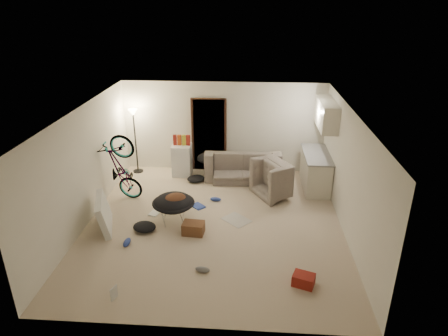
# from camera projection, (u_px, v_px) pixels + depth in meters

# --- Properties ---
(floor) EXTENTS (5.50, 6.00, 0.02)m
(floor) POSITION_uv_depth(u_px,v_px,m) (214.00, 224.00, 8.72)
(floor) COLOR beige
(floor) RESTS_ON ground
(ceiling) EXTENTS (5.50, 6.00, 0.02)m
(ceiling) POSITION_uv_depth(u_px,v_px,m) (213.00, 112.00, 7.73)
(ceiling) COLOR white
(ceiling) RESTS_ON wall_back
(wall_back) EXTENTS (5.50, 0.02, 2.50)m
(wall_back) POSITION_uv_depth(u_px,v_px,m) (224.00, 127.00, 10.98)
(wall_back) COLOR silver
(wall_back) RESTS_ON floor
(wall_front) EXTENTS (5.50, 0.02, 2.50)m
(wall_front) POSITION_uv_depth(u_px,v_px,m) (193.00, 259.00, 5.47)
(wall_front) COLOR silver
(wall_front) RESTS_ON floor
(wall_left) EXTENTS (0.02, 6.00, 2.50)m
(wall_left) POSITION_uv_depth(u_px,v_px,m) (83.00, 167.00, 8.40)
(wall_left) COLOR silver
(wall_left) RESTS_ON floor
(wall_right) EXTENTS (0.02, 6.00, 2.50)m
(wall_right) POSITION_uv_depth(u_px,v_px,m) (349.00, 175.00, 8.05)
(wall_right) COLOR silver
(wall_right) RESTS_ON floor
(doorway) EXTENTS (0.85, 0.10, 2.04)m
(doorway) POSITION_uv_depth(u_px,v_px,m) (209.00, 135.00, 11.06)
(doorway) COLOR black
(doorway) RESTS_ON floor
(door_trim) EXTENTS (0.97, 0.04, 2.10)m
(door_trim) POSITION_uv_depth(u_px,v_px,m) (209.00, 136.00, 11.03)
(door_trim) COLOR #361D13
(door_trim) RESTS_ON floor
(floor_lamp) EXTENTS (0.28, 0.28, 1.81)m
(floor_lamp) POSITION_uv_depth(u_px,v_px,m) (134.00, 127.00, 10.78)
(floor_lamp) COLOR black
(floor_lamp) RESTS_ON floor
(kitchen_counter) EXTENTS (0.60, 1.50, 0.88)m
(kitchen_counter) POSITION_uv_depth(u_px,v_px,m) (315.00, 171.00, 10.23)
(kitchen_counter) COLOR beige
(kitchen_counter) RESTS_ON floor
(counter_top) EXTENTS (0.64, 1.54, 0.04)m
(counter_top) POSITION_uv_depth(u_px,v_px,m) (317.00, 155.00, 10.04)
(counter_top) COLOR gray
(counter_top) RESTS_ON kitchen_counter
(kitchen_uppers) EXTENTS (0.38, 1.40, 0.65)m
(kitchen_uppers) POSITION_uv_depth(u_px,v_px,m) (326.00, 114.00, 9.62)
(kitchen_uppers) COLOR beige
(kitchen_uppers) RESTS_ON wall_right
(sofa) EXTENTS (2.06, 0.89, 0.59)m
(sofa) POSITION_uv_depth(u_px,v_px,m) (243.00, 167.00, 10.81)
(sofa) COLOR #333A33
(sofa) RESTS_ON floor
(armchair) EXTENTS (1.29, 1.34, 0.67)m
(armchair) POSITION_uv_depth(u_px,v_px,m) (282.00, 181.00, 9.93)
(armchair) COLOR #333A33
(armchair) RESTS_ON floor
(bicycle) EXTENTS (1.86, 1.05, 1.01)m
(bicycle) POSITION_uv_depth(u_px,v_px,m) (122.00, 182.00, 9.57)
(bicycle) COLOR black
(bicycle) RESTS_ON floor
(book_asset) EXTENTS (0.28, 0.25, 0.02)m
(book_asset) POSITION_uv_depth(u_px,v_px,m) (111.00, 302.00, 6.47)
(book_asset) COLOR maroon
(book_asset) RESTS_ON floor
(mini_fridge) EXTENTS (0.51, 0.51, 0.87)m
(mini_fridge) POSITION_uv_depth(u_px,v_px,m) (182.00, 160.00, 10.96)
(mini_fridge) COLOR white
(mini_fridge) RESTS_ON floor
(snack_box_0) EXTENTS (0.11, 0.09, 0.30)m
(snack_box_0) POSITION_uv_depth(u_px,v_px,m) (175.00, 140.00, 10.74)
(snack_box_0) COLOR maroon
(snack_box_0) RESTS_ON mini_fridge
(snack_box_1) EXTENTS (0.10, 0.08, 0.30)m
(snack_box_1) POSITION_uv_depth(u_px,v_px,m) (179.00, 140.00, 10.73)
(snack_box_1) COLOR #BE4917
(snack_box_1) RESTS_ON mini_fridge
(snack_box_2) EXTENTS (0.12, 0.10, 0.30)m
(snack_box_2) POSITION_uv_depth(u_px,v_px,m) (184.00, 140.00, 10.73)
(snack_box_2) COLOR gold
(snack_box_2) RESTS_ON mini_fridge
(snack_box_3) EXTENTS (0.11, 0.09, 0.30)m
(snack_box_3) POSITION_uv_depth(u_px,v_px,m) (188.00, 140.00, 10.72)
(snack_box_3) COLOR maroon
(snack_box_3) RESTS_ON mini_fridge
(saucer_chair) EXTENTS (0.92, 0.92, 0.65)m
(saucer_chair) POSITION_uv_depth(u_px,v_px,m) (174.00, 206.00, 8.64)
(saucer_chair) COLOR silver
(saucer_chair) RESTS_ON floor
(hoodie) EXTENTS (0.61, 0.57, 0.22)m
(hoodie) POSITION_uv_depth(u_px,v_px,m) (175.00, 199.00, 8.53)
(hoodie) COLOR #4E2B1A
(hoodie) RESTS_ON saucer_chair
(sofa_drape) EXTENTS (0.59, 0.49, 0.28)m
(sofa_drape) POSITION_uv_depth(u_px,v_px,m) (208.00, 158.00, 10.78)
(sofa_drape) COLOR black
(sofa_drape) RESTS_ON sofa
(tv_box) EXTENTS (0.58, 1.09, 0.71)m
(tv_box) POSITION_uv_depth(u_px,v_px,m) (104.00, 214.00, 8.41)
(tv_box) COLOR silver
(tv_box) RESTS_ON floor
(drink_case_a) EXTENTS (0.47, 0.35, 0.25)m
(drink_case_a) POSITION_uv_depth(u_px,v_px,m) (193.00, 228.00, 8.30)
(drink_case_a) COLOR brown
(drink_case_a) RESTS_ON floor
(drink_case_b) EXTENTS (0.43, 0.37, 0.21)m
(drink_case_b) POSITION_uv_depth(u_px,v_px,m) (304.00, 280.00, 6.82)
(drink_case_b) COLOR maroon
(drink_case_b) RESTS_ON floor
(juicer) EXTENTS (0.16, 0.16, 0.22)m
(juicer) POSITION_uv_depth(u_px,v_px,m) (199.00, 227.00, 8.40)
(juicer) COLOR white
(juicer) RESTS_ON floor
(newspaper) EXTENTS (0.73, 0.72, 0.01)m
(newspaper) POSITION_uv_depth(u_px,v_px,m) (236.00, 220.00, 8.85)
(newspaper) COLOR beige
(newspaper) RESTS_ON floor
(book_blue) EXTENTS (0.39, 0.39, 0.03)m
(book_blue) POSITION_uv_depth(u_px,v_px,m) (198.00, 206.00, 9.40)
(book_blue) COLOR #293F97
(book_blue) RESTS_ON floor
(book_white) EXTENTS (0.27, 0.31, 0.02)m
(book_white) POSITION_uv_depth(u_px,v_px,m) (154.00, 213.00, 9.10)
(book_white) COLOR silver
(book_white) RESTS_ON floor
(shoe_0) EXTENTS (0.28, 0.13, 0.10)m
(shoe_0) POSITION_uv_depth(u_px,v_px,m) (216.00, 199.00, 9.65)
(shoe_0) COLOR #293F97
(shoe_0) RESTS_ON floor
(shoe_2) EXTENTS (0.14, 0.31, 0.11)m
(shoe_2) POSITION_uv_depth(u_px,v_px,m) (127.00, 242.00, 7.95)
(shoe_2) COLOR #293F97
(shoe_2) RESTS_ON floor
(shoe_3) EXTENTS (0.29, 0.15, 0.10)m
(shoe_3) POSITION_uv_depth(u_px,v_px,m) (203.00, 270.00, 7.17)
(shoe_3) COLOR slate
(shoe_3) RESTS_ON floor
(clothes_lump_a) EXTENTS (0.60, 0.56, 0.16)m
(clothes_lump_a) POSITION_uv_depth(u_px,v_px,m) (144.00, 227.00, 8.44)
(clothes_lump_a) COLOR black
(clothes_lump_a) RESTS_ON floor
(clothes_lump_b) EXTENTS (0.61, 0.58, 0.14)m
(clothes_lump_b) POSITION_uv_depth(u_px,v_px,m) (196.00, 179.00, 10.68)
(clothes_lump_b) COLOR black
(clothes_lump_b) RESTS_ON floor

